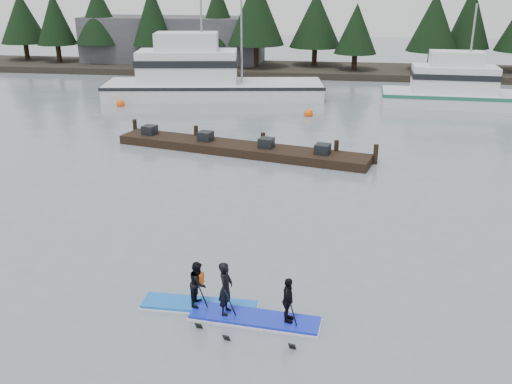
# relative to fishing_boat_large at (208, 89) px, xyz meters

# --- Properties ---
(ground) EXTENTS (160.00, 160.00, 0.00)m
(ground) POSITION_rel_fishing_boat_large_xyz_m (7.07, -28.79, -0.70)
(ground) COLOR slate
(ground) RESTS_ON ground
(far_shore) EXTENTS (70.00, 8.00, 0.60)m
(far_shore) POSITION_rel_fishing_boat_large_xyz_m (7.07, 13.21, -0.40)
(far_shore) COLOR #2D281E
(far_shore) RESTS_ON ground
(treeline) EXTENTS (60.00, 4.00, 8.00)m
(treeline) POSITION_rel_fishing_boat_large_xyz_m (7.07, 13.21, -0.70)
(treeline) COLOR black
(treeline) RESTS_ON ground
(waterfront_building) EXTENTS (18.00, 6.00, 5.00)m
(waterfront_building) POSITION_rel_fishing_boat_large_xyz_m (-6.93, 15.21, 1.80)
(waterfront_building) COLOR #4C4C51
(waterfront_building) RESTS_ON ground
(fishing_boat_large) EXTENTS (16.92, 7.00, 9.41)m
(fishing_boat_large) POSITION_rel_fishing_boat_large_xyz_m (0.00, 0.00, 0.00)
(fishing_boat_large) COLOR silver
(fishing_boat_large) RESTS_ON ground
(fishing_boat_medium) EXTENTS (12.97, 4.13, 7.87)m
(fishing_boat_medium) POSITION_rel_fishing_boat_large_xyz_m (19.23, -0.36, -0.16)
(fishing_boat_medium) COLOR silver
(fishing_boat_medium) RESTS_ON ground
(floating_dock) EXTENTS (13.83, 5.11, 0.46)m
(floating_dock) POSITION_rel_fishing_boat_large_xyz_m (4.96, -14.22, -0.47)
(floating_dock) COLOR black
(floating_dock) RESTS_ON ground
(buoy_b) EXTENTS (0.61, 0.61, 0.61)m
(buoy_b) POSITION_rel_fishing_boat_large_xyz_m (8.05, -5.13, -0.70)
(buoy_b) COLOR #FF560C
(buoy_b) RESTS_ON ground
(buoy_a) EXTENTS (0.59, 0.59, 0.59)m
(buoy_a) POSITION_rel_fishing_boat_large_xyz_m (-5.55, -3.87, -0.70)
(buoy_a) COLOR #FF560C
(buoy_a) RESTS_ON ground
(paddleboard_solo) EXTENTS (3.23, 1.07, 1.86)m
(paddleboard_solo) POSITION_rel_fishing_boat_large_xyz_m (6.38, -29.22, -0.23)
(paddleboard_solo) COLOR blue
(paddleboard_solo) RESTS_ON ground
(paddleboard_duo) EXTENTS (3.57, 1.34, 2.09)m
(paddleboard_duo) POSITION_rel_fishing_boat_large_xyz_m (8.05, -29.66, -0.17)
(paddleboard_duo) COLOR #162AD1
(paddleboard_duo) RESTS_ON ground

